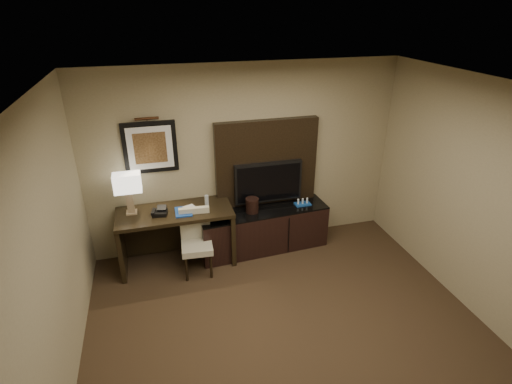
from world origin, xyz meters
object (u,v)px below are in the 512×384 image
object	(u,v)px
ice_bucket	(252,205)
minibar_tray	(303,202)
tv	(268,182)
table_lamp	(129,195)
desk	(177,237)
desk_chair	(197,246)
credenza	(263,229)
desk_phone	(160,211)
water_bottle	(207,201)

from	to	relation	value
ice_bucket	minibar_tray	distance (m)	0.79
tv	table_lamp	bearing A→B (deg)	-177.22
desk	desk_chair	world-z (taller)	desk_chair
desk	credenza	world-z (taller)	desk
desk_phone	credenza	bearing A→B (deg)	14.49
table_lamp	water_bottle	distance (m)	1.03
credenza	desk_phone	xyz separation A→B (m)	(-1.46, -0.10, 0.55)
credenza	table_lamp	xyz separation A→B (m)	(-1.83, 0.05, 0.78)
table_lamp	ice_bucket	xyz separation A→B (m)	(1.65, -0.07, -0.34)
desk_chair	desk	bearing A→B (deg)	131.54
desk_chair	table_lamp	world-z (taller)	table_lamp
ice_bucket	credenza	bearing A→B (deg)	8.18
credenza	desk_phone	size ratio (longest dim) A/B	10.16
desk_chair	desk_phone	size ratio (longest dim) A/B	4.54
water_bottle	tv	bearing A→B (deg)	10.38
ice_bucket	desk_chair	bearing A→B (deg)	-158.72
water_bottle	table_lamp	bearing A→B (deg)	175.64
table_lamp	desk_phone	world-z (taller)	table_lamp
desk	desk_chair	size ratio (longest dim) A/B	1.83
credenza	ice_bucket	bearing A→B (deg)	-175.60
desk	credenza	size ratio (longest dim) A/B	0.82
ice_bucket	minibar_tray	world-z (taller)	ice_bucket
credenza	ice_bucket	size ratio (longest dim) A/B	8.97
credenza	tv	distance (m)	0.72
desk	ice_bucket	xyz separation A→B (m)	(1.10, 0.02, 0.34)
tv	desk_chair	distance (m)	1.38
credenza	desk_phone	distance (m)	1.57
desk_chair	table_lamp	distance (m)	1.12
credenza	water_bottle	bearing A→B (deg)	178.36
desk_phone	water_bottle	bearing A→B (deg)	16.74
tv	desk_phone	world-z (taller)	tv
desk_chair	water_bottle	world-z (taller)	water_bottle
table_lamp	ice_bucket	bearing A→B (deg)	-2.45
desk_phone	water_bottle	size ratio (longest dim) A/B	1.11
water_bottle	credenza	bearing A→B (deg)	2.15
desk_phone	ice_bucket	world-z (taller)	desk_phone
water_bottle	ice_bucket	xyz separation A→B (m)	(0.65, 0.01, -0.16)
desk_phone	minibar_tray	world-z (taller)	desk_phone
table_lamp	water_bottle	xyz separation A→B (m)	(1.01, -0.08, -0.19)
ice_bucket	desk	bearing A→B (deg)	-178.69
desk	water_bottle	bearing A→B (deg)	2.06
desk	credenza	xyz separation A→B (m)	(1.27, 0.05, -0.09)
tv	ice_bucket	world-z (taller)	tv
water_bottle	ice_bucket	world-z (taller)	water_bottle
desk_chair	minibar_tray	distance (m)	1.70
credenza	tv	size ratio (longest dim) A/B	1.90
desk_chair	ice_bucket	xyz separation A→B (m)	(0.86, 0.33, 0.34)
desk_chair	minibar_tray	world-z (taller)	desk_chair
table_lamp	ice_bucket	distance (m)	1.69
desk_chair	minibar_tray	size ratio (longest dim) A/B	3.61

